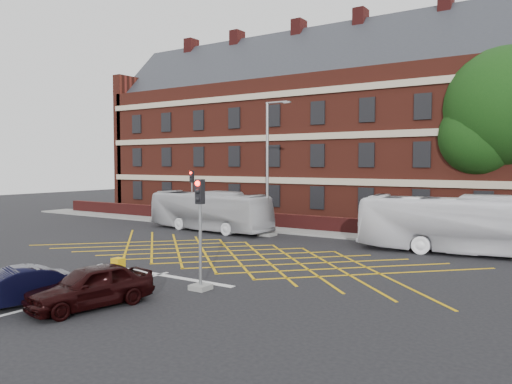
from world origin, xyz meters
The scene contains 17 objects.
ground centered at (0.00, 0.00, 0.00)m, with size 120.00×120.00×0.00m, color black.
victorian_building centered at (0.25, 22.00, 7.84)m, with size 51.00×12.17×20.40m.
boundary_wall centered at (0.00, 13.00, 0.55)m, with size 56.00×0.50×1.10m, color #461312.
far_pavement centered at (0.00, 12.00, 0.06)m, with size 60.00×3.00×0.12m, color slate.
box_junction_hatching centered at (0.00, 2.00, 0.01)m, with size 11.50×0.12×0.02m, color #CC990C.
stop_line centered at (0.00, -3.50, 0.01)m, with size 8.00×0.30×0.02m, color silver.
centre_line centered at (0.00, -10.00, 0.01)m, with size 0.15×14.00×0.02m, color silver.
bus_left centered at (-7.23, 8.96, 1.44)m, with size 2.42×10.32×2.88m, color #BBBBBF.
bus_right centered at (10.28, 9.19, 1.59)m, with size 2.68×11.44×3.19m, color white.
car_navy centered at (-0.70, -9.81, 0.65)m, with size 1.38×3.94×1.30m, color black.
car_maroon centered at (1.59, -8.38, 0.73)m, with size 1.72×4.27×1.46m, color black.
deciduous_tree centered at (10.94, 17.59, 7.93)m, with size 8.23×8.16×12.59m.
traffic_light_near centered at (3.18, -4.52, 1.76)m, with size 0.70×0.70×4.27m.
traffic_light_far centered at (-11.26, 11.77, 1.76)m, with size 0.70×0.70×4.27m.
street_lamp centered at (-2.28, 9.12, 3.08)m, with size 2.25×1.00×8.96m.
direction_signs centered at (-14.06, 11.34, 1.38)m, with size 1.10×0.16×2.20m.
utility_cabinet centered at (-0.61, -5.27, 0.48)m, with size 0.46×0.40×0.95m, color gold.
Camera 1 is at (15.44, -19.20, 4.87)m, focal length 35.00 mm.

